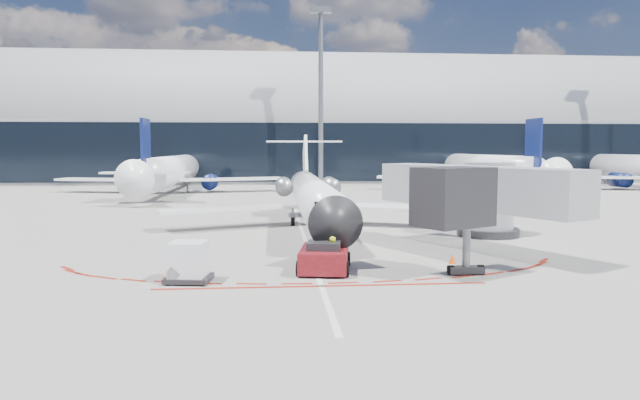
{
  "coord_description": "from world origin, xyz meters",
  "views": [
    {
      "loc": [
        -1.99,
        -34.72,
        5.78
      ],
      "look_at": [
        0.95,
        0.63,
        2.48
      ],
      "focal_mm": 32.0,
      "sensor_mm": 36.0,
      "label": 1
    }
  ],
  "objects": [
    {
      "name": "pushback_tug",
      "position": [
        0.39,
        -8.55,
        0.63
      ],
      "size": [
        2.81,
        5.63,
        1.43
      ],
      "rotation": [
        0.0,
        0.0,
        -0.16
      ],
      "color": "#510B0D",
      "rests_on": "ground"
    },
    {
      "name": "uld_container",
      "position": [
        -5.62,
        -10.3,
        0.87
      ],
      "size": [
        2.07,
        1.84,
        1.75
      ],
      "rotation": [
        0.0,
        0.0,
        -0.14
      ],
      "color": "black",
      "rests_on": "ground"
    },
    {
      "name": "apron_stop_bar",
      "position": [
        0.0,
        -11.5,
        0.01
      ],
      "size": [
        14.0,
        0.25,
        0.01
      ],
      "primitive_type": "cube",
      "color": "maroon",
      "rests_on": "ground"
    },
    {
      "name": "regional_jet",
      "position": [
        0.91,
        5.8,
        2.29
      ],
      "size": [
        22.22,
        27.39,
        6.86
      ],
      "color": "white",
      "rests_on": "ground"
    },
    {
      "name": "ramp_worker",
      "position": [
        0.71,
        -8.94,
        0.85
      ],
      "size": [
        0.71,
        0.57,
        1.7
      ],
      "primitive_type": "imported",
      "rotation": [
        0.0,
        0.0,
        3.44
      ],
      "color": "#C8DA17",
      "rests_on": "ground"
    },
    {
      "name": "apron_centerline",
      "position": [
        0.0,
        2.0,
        0.01
      ],
      "size": [
        0.25,
        40.0,
        0.01
      ],
      "primitive_type": "cube",
      "color": "silver",
      "rests_on": "ground"
    },
    {
      "name": "safety_cone_right",
      "position": [
        6.9,
        -7.39,
        0.24
      ],
      "size": [
        0.35,
        0.35,
        0.48
      ],
      "primitive_type": "cone",
      "color": "#E64704",
      "rests_on": "ground"
    },
    {
      "name": "terminal_building",
      "position": [
        0.0,
        64.97,
        8.52
      ],
      "size": [
        150.0,
        24.15,
        24.0
      ],
      "color": "gray",
      "rests_on": "ground"
    },
    {
      "name": "safety_cone_left",
      "position": [
        -6.57,
        -10.46,
        0.24
      ],
      "size": [
        0.35,
        0.35,
        0.48
      ],
      "primitive_type": "cone",
      "color": "#E64704",
      "rests_on": "ground"
    },
    {
      "name": "ground",
      "position": [
        0.0,
        0.0,
        0.0
      ],
      "size": [
        260.0,
        260.0,
        0.0
      ],
      "primitive_type": "plane",
      "color": "slate",
      "rests_on": "ground"
    },
    {
      "name": "bg_airliner_2",
      "position": [
        26.83,
        41.18,
        5.58
      ],
      "size": [
        34.5,
        36.53,
        11.16
      ],
      "primitive_type": null,
      "color": "white",
      "rests_on": "ground"
    },
    {
      "name": "bg_airliner_1",
      "position": [
        -15.0,
        39.76,
        5.44
      ],
      "size": [
        33.64,
        35.62,
        10.88
      ],
      "primitive_type": null,
      "color": "white",
      "rests_on": "ground"
    },
    {
      "name": "jet_bridge",
      "position": [
        9.79,
        -3.01,
        3.01
      ],
      "size": [
        10.03,
        15.2,
        4.9
      ],
      "color": "#94979D",
      "rests_on": "ground"
    },
    {
      "name": "light_mast_centre",
      "position": [
        5.0,
        48.0,
        12.5
      ],
      "size": [
        0.7,
        0.7,
        25.0
      ],
      "primitive_type": "cylinder",
      "color": "slate",
      "rests_on": "ground"
    }
  ]
}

